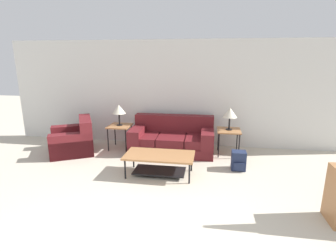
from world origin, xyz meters
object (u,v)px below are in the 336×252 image
(table_lamp_right, at_px, (230,113))
(backpack, at_px, (238,161))
(couch, at_px, (172,139))
(armchair, at_px, (74,140))
(side_table_left, at_px, (120,128))
(side_table_right, at_px, (229,132))
(coffee_table, at_px, (159,160))
(table_lamp_left, at_px, (119,109))

(table_lamp_right, relative_size, backpack, 1.33)
(couch, relative_size, armchair, 1.43)
(armchair, height_order, side_table_left, armchair)
(couch, relative_size, side_table_right, 3.29)
(armchair, height_order, backpack, armchair)
(side_table_right, relative_size, table_lamp_right, 1.16)
(couch, xyz_separation_m, armchair, (-2.29, -0.41, -0.01))
(armchair, xyz_separation_m, backpack, (3.74, -0.44, -0.10))
(armchair, height_order, table_lamp_right, table_lamp_right)
(side_table_left, distance_m, table_lamp_right, 2.63)
(side_table_left, bearing_deg, coffee_table, -47.23)
(armchair, relative_size, coffee_table, 1.04)
(armchair, bearing_deg, table_lamp_right, 6.56)
(armchair, distance_m, side_table_left, 1.10)
(backpack, bearing_deg, side_table_left, 162.72)
(side_table_left, distance_m, side_table_right, 2.59)
(couch, height_order, coffee_table, couch)
(side_table_right, distance_m, table_lamp_right, 0.45)
(side_table_right, distance_m, table_lamp_left, 2.63)
(backpack, bearing_deg, armchair, 173.27)
(coffee_table, relative_size, table_lamp_left, 2.56)
(couch, height_order, side_table_left, couch)
(table_lamp_left, bearing_deg, side_table_right, 0.00)
(armchair, relative_size, side_table_left, 2.31)
(table_lamp_left, xyz_separation_m, backpack, (2.74, -0.85, -0.79))
(side_table_right, height_order, table_lamp_left, table_lamp_left)
(side_table_left, bearing_deg, couch, 0.05)
(table_lamp_left, height_order, table_lamp_right, same)
(side_table_left, bearing_deg, table_lamp_right, 0.00)
(couch, xyz_separation_m, side_table_right, (1.29, -0.00, 0.24))
(side_table_left, relative_size, table_lamp_right, 1.16)
(side_table_left, bearing_deg, table_lamp_left, 0.00)
(coffee_table, xyz_separation_m, table_lamp_right, (1.35, 1.34, 0.67))
(side_table_right, distance_m, backpack, 0.93)
(side_table_right, relative_size, backpack, 1.54)
(side_table_left, xyz_separation_m, table_lamp_left, (0.00, 0.00, 0.45))
(coffee_table, height_order, backpack, coffee_table)
(couch, height_order, backpack, couch)
(armchair, bearing_deg, coffee_table, -22.52)
(coffee_table, xyz_separation_m, side_table_left, (-1.24, 1.34, 0.22))
(couch, distance_m, coffee_table, 1.34)
(couch, distance_m, side_table_left, 1.31)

